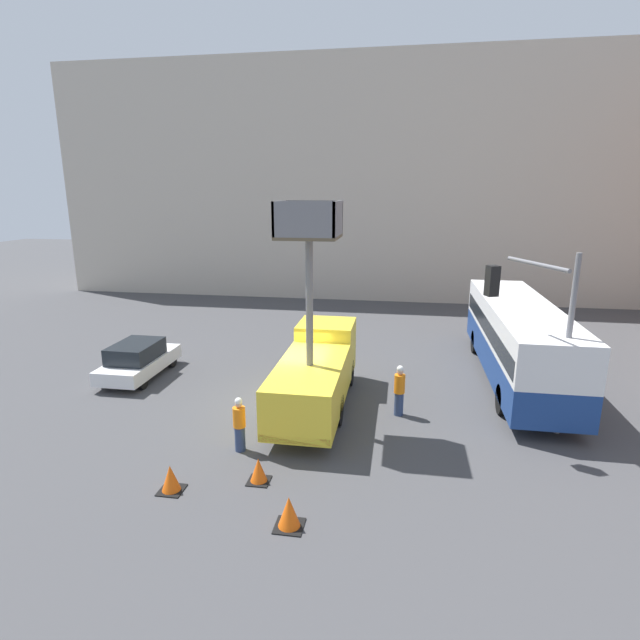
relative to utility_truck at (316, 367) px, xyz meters
The scene contains 11 objects.
ground_plane 1.78m from the utility_truck, behind, with size 120.00×120.00×0.00m, color #424244.
building_backdrop_far 25.04m from the utility_truck, 92.14° to the left, with size 44.00×10.00×16.89m.
utility_truck is the anchor object (origin of this frame).
city_bus 8.82m from the utility_truck, 27.80° to the left, with size 2.60×11.58×3.28m.
traffic_light_pole 7.71m from the utility_truck, ahead, with size 2.93×2.68×5.94m.
road_worker_near_truck 4.03m from the utility_truck, 116.34° to the right, with size 0.38×0.38×1.74m.
road_worker_directing 3.08m from the utility_truck, ahead, with size 0.38×0.38×1.86m.
traffic_cone_near_truck 6.70m from the utility_truck, 116.06° to the right, with size 0.65×0.65×0.74m.
traffic_cone_mid_road 6.96m from the utility_truck, 85.59° to the right, with size 0.69×0.69×0.79m.
traffic_cone_far_side 5.31m from the utility_truck, 98.03° to the right, with size 0.60×0.60×0.69m.
parked_car_curbside 8.28m from the utility_truck, 167.30° to the left, with size 1.86×4.27×1.55m.
Camera 1 is at (3.83, -16.85, 7.71)m, focal length 28.00 mm.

